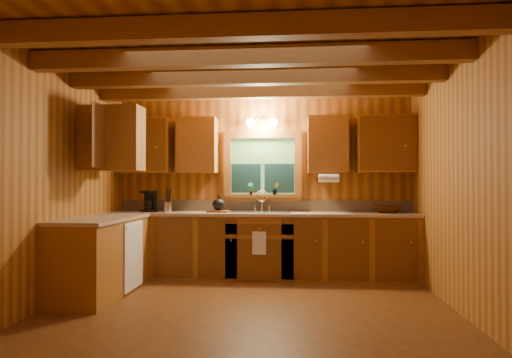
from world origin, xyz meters
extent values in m
plane|color=#5D3616|center=(0.00, 0.00, 0.00)|extent=(4.20, 4.20, 0.00)
plane|color=brown|center=(0.00, 0.00, 2.60)|extent=(4.20, 4.20, 0.00)
plane|color=brown|center=(0.00, 1.90, 1.30)|extent=(4.20, 0.00, 4.20)
plane|color=brown|center=(0.00, -1.90, 1.30)|extent=(4.20, 0.00, 4.20)
plane|color=brown|center=(-2.10, 0.00, 1.30)|extent=(0.00, 3.80, 3.80)
plane|color=brown|center=(2.10, 0.00, 1.30)|extent=(0.00, 3.80, 3.80)
cube|color=brown|center=(0.00, -1.20, 2.49)|extent=(4.20, 0.14, 0.18)
cube|color=brown|center=(0.00, -0.40, 2.49)|extent=(4.20, 0.14, 0.18)
cube|color=brown|center=(0.00, 0.40, 2.49)|extent=(4.20, 0.14, 0.18)
cube|color=brown|center=(0.00, 1.20, 2.49)|extent=(4.20, 0.14, 0.18)
cube|color=brown|center=(0.00, 1.59, 0.43)|extent=(4.20, 0.62, 0.86)
cube|color=brown|center=(-1.79, 0.48, 0.43)|extent=(0.62, 1.60, 0.86)
cube|color=tan|center=(0.00, 1.59, 0.88)|extent=(4.20, 0.66, 0.04)
cube|color=tan|center=(-1.78, 0.48, 0.88)|extent=(0.64, 1.60, 0.04)
cube|color=tan|center=(0.00, 1.89, 0.98)|extent=(4.20, 0.02, 0.16)
cube|color=white|center=(-1.47, 0.68, 0.43)|extent=(0.02, 0.60, 0.80)
cube|color=brown|center=(-1.70, 1.73, 1.84)|extent=(0.78, 0.34, 0.78)
cube|color=brown|center=(-0.92, 1.73, 1.84)|extent=(0.55, 0.34, 0.78)
cube|color=brown|center=(0.92, 1.73, 1.84)|extent=(0.55, 0.34, 0.78)
cube|color=brown|center=(1.70, 1.73, 1.84)|extent=(0.78, 0.34, 0.78)
cube|color=brown|center=(-1.93, 0.68, 1.84)|extent=(0.34, 1.10, 0.78)
cube|color=brown|center=(0.00, 1.86, 2.00)|extent=(1.12, 0.08, 0.10)
cube|color=brown|center=(0.00, 1.86, 1.10)|extent=(1.12, 0.08, 0.10)
cube|color=brown|center=(-0.51, 1.86, 1.55)|extent=(0.10, 0.08, 0.80)
cube|color=brown|center=(0.51, 1.86, 1.55)|extent=(0.10, 0.08, 0.80)
cube|color=#447C34|center=(0.00, 1.90, 1.55)|extent=(0.92, 0.01, 0.80)
cube|color=black|center=(-0.24, 1.87, 1.37)|extent=(0.42, 0.02, 0.42)
cube|color=black|center=(0.24, 1.87, 1.37)|extent=(0.42, 0.02, 0.42)
cylinder|color=black|center=(0.00, 1.87, 1.57)|extent=(0.92, 0.01, 0.01)
cube|color=brown|center=(0.00, 1.82, 1.12)|extent=(1.06, 0.14, 0.04)
cylinder|color=black|center=(0.00, 1.86, 2.23)|extent=(0.08, 0.03, 0.08)
cylinder|color=black|center=(-0.10, 1.80, 2.23)|extent=(0.09, 0.17, 0.08)
cylinder|color=black|center=(0.10, 1.80, 2.23)|extent=(0.09, 0.17, 0.08)
sphere|color=#FFE0A5|center=(-0.16, 1.74, 2.16)|extent=(0.13, 0.13, 0.13)
sphere|color=#FFE0A5|center=(0.16, 1.74, 2.16)|extent=(0.13, 0.13, 0.13)
cylinder|color=white|center=(0.92, 1.53, 1.37)|extent=(0.27, 0.11, 0.11)
cube|color=white|center=(0.00, 1.26, 0.52)|extent=(0.18, 0.01, 0.30)
cube|color=silver|center=(0.00, 1.60, 0.91)|extent=(0.82, 0.48, 0.02)
cube|color=#262628|center=(-0.19, 1.60, 0.84)|extent=(0.34, 0.40, 0.14)
cube|color=#262628|center=(0.19, 1.60, 0.84)|extent=(0.34, 0.40, 0.14)
cylinder|color=silver|center=(0.00, 1.78, 1.01)|extent=(0.04, 0.04, 0.22)
torus|color=silver|center=(0.00, 1.72, 1.12)|extent=(0.16, 0.02, 0.16)
cube|color=black|center=(-1.59, 1.62, 0.91)|extent=(0.17, 0.21, 0.03)
cube|color=black|center=(-1.59, 1.69, 1.06)|extent=(0.17, 0.07, 0.28)
cube|color=black|center=(-1.59, 1.60, 1.18)|extent=(0.17, 0.19, 0.04)
cylinder|color=black|center=(-1.59, 1.60, 0.99)|extent=(0.10, 0.10, 0.12)
cylinder|color=silver|center=(-1.29, 1.51, 0.97)|extent=(0.11, 0.11, 0.14)
cylinder|color=black|center=(-1.30, 1.50, 1.12)|extent=(0.03, 0.04, 0.21)
cylinder|color=black|center=(-1.29, 1.51, 1.12)|extent=(0.01, 0.01, 0.21)
cylinder|color=black|center=(-1.27, 1.52, 1.12)|extent=(0.03, 0.04, 0.21)
cylinder|color=black|center=(-1.26, 1.53, 1.12)|extent=(0.04, 0.06, 0.21)
cube|color=brown|center=(-0.58, 1.55, 0.91)|extent=(0.32, 0.24, 0.03)
sphere|color=black|center=(-0.58, 1.55, 1.01)|extent=(0.17, 0.17, 0.17)
cylinder|color=black|center=(-0.58, 1.55, 1.11)|extent=(0.03, 0.03, 0.04)
imported|color=#48230C|center=(1.71, 1.65, 0.95)|extent=(0.45, 0.45, 0.09)
imported|color=brown|center=(-0.16, 1.79, 1.23)|extent=(0.09, 0.07, 0.18)
imported|color=brown|center=(0.19, 1.81, 1.23)|extent=(0.11, 0.10, 0.18)
camera|label=1|loc=(0.48, -4.67, 1.28)|focal=32.07mm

